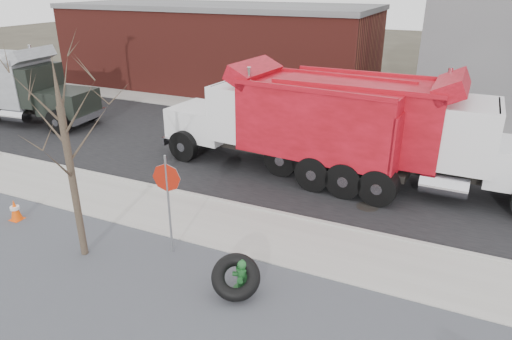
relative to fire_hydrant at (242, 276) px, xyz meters
The scene contains 15 objects.
ground 2.56m from the fire_hydrant, 119.42° to the left, with size 120.00×120.00×0.00m, color #383328.
gravel_verge 1.83m from the fire_hydrant, 133.76° to the right, with size 60.00×5.00×0.03m, color slate.
sidewalk 2.77m from the fire_hydrant, 116.86° to the left, with size 60.00×2.50×0.06m, color #9E9B93.
curb 3.97m from the fire_hydrant, 108.31° to the left, with size 60.00×0.15×0.11m, color #9E9B93.
road 8.60m from the fire_hydrant, 98.31° to the left, with size 60.00×9.40×0.02m, color black.
far_sidewalk 14.26m from the fire_hydrant, 95.00° to the left, with size 60.00×2.00×0.06m, color #9E9B93.
building_brick 22.37m from the fire_hydrant, 120.35° to the left, with size 20.20×8.20×5.30m.
bare_tree 5.33m from the fire_hydrant, behind, with size 3.20×3.20×5.20m.
fire_hydrant is the anchor object (origin of this frame).
truck_tire 0.25m from the fire_hydrant, 104.24° to the right, with size 1.49×1.46×0.94m.
stop_sign 2.90m from the fire_hydrant, 164.69° to the left, with size 0.74×0.14×2.76m.
traffic_cone_near 7.65m from the fire_hydrant, behind, with size 0.35×0.35×0.67m.
dump_truck_red_a 8.19m from the fire_hydrant, 74.64° to the left, with size 9.96×2.86×3.97m.
dump_truck_red_b 7.53m from the fire_hydrant, 102.53° to the left, with size 9.52×3.49×3.94m.
dump_truck_grey 18.28m from the fire_hydrant, 155.37° to the left, with size 8.26×3.21×3.67m.
Camera 1 is at (5.18, -10.00, 6.71)m, focal length 32.00 mm.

